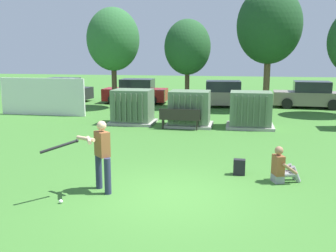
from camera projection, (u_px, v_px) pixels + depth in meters
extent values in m
plane|color=#3D752D|center=(168.00, 196.00, 8.95)|extent=(96.00, 96.00, 0.00)
cube|color=white|center=(42.00, 97.00, 20.47)|extent=(4.80, 0.12, 2.00)
cube|color=#9E9B93|center=(133.00, 122.00, 18.24)|extent=(2.10, 1.70, 0.12)
cube|color=#607A5B|center=(133.00, 105.00, 18.09)|extent=(1.80, 1.40, 1.50)
cube|color=#52684E|center=(115.00, 107.00, 17.46)|extent=(0.06, 0.12, 1.27)
cube|color=#52684E|center=(120.00, 107.00, 17.42)|extent=(0.06, 0.12, 1.27)
cube|color=#52684E|center=(126.00, 107.00, 17.37)|extent=(0.06, 0.12, 1.27)
cube|color=#52684E|center=(131.00, 108.00, 17.33)|extent=(0.06, 0.12, 1.27)
cube|color=#52684E|center=(136.00, 108.00, 17.28)|extent=(0.06, 0.12, 1.27)
cube|color=#52684E|center=(142.00, 108.00, 17.24)|extent=(0.06, 0.12, 1.27)
cube|color=#9E9B93|center=(190.00, 125.00, 17.60)|extent=(2.10, 1.70, 0.12)
cube|color=#607A5B|center=(190.00, 107.00, 17.45)|extent=(1.80, 1.40, 1.50)
cube|color=#52684E|center=(173.00, 109.00, 16.83)|extent=(0.06, 0.12, 1.27)
cube|color=#52684E|center=(179.00, 109.00, 16.78)|extent=(0.06, 0.12, 1.27)
cube|color=#52684E|center=(185.00, 109.00, 16.74)|extent=(0.06, 0.12, 1.27)
cube|color=#52684E|center=(190.00, 110.00, 16.69)|extent=(0.06, 0.12, 1.27)
cube|color=#52684E|center=(196.00, 110.00, 16.65)|extent=(0.06, 0.12, 1.27)
cube|color=#52684E|center=(202.00, 110.00, 16.60)|extent=(0.06, 0.12, 1.27)
cube|color=#9E9B93|center=(250.00, 126.00, 17.23)|extent=(2.10, 1.70, 0.12)
cube|color=#607A5B|center=(250.00, 108.00, 17.08)|extent=(1.80, 1.40, 1.50)
cube|color=#52684E|center=(236.00, 110.00, 16.46)|extent=(0.06, 0.12, 1.27)
cube|color=#52684E|center=(242.00, 111.00, 16.41)|extent=(0.06, 0.12, 1.27)
cube|color=#52684E|center=(248.00, 111.00, 16.37)|extent=(0.06, 0.12, 1.27)
cube|color=#52684E|center=(254.00, 111.00, 16.32)|extent=(0.06, 0.12, 1.27)
cube|color=#52684E|center=(260.00, 111.00, 16.28)|extent=(0.06, 0.12, 1.27)
cube|color=#52684E|center=(266.00, 111.00, 16.23)|extent=(0.06, 0.12, 1.27)
cube|color=#2D2823|center=(180.00, 119.00, 16.76)|extent=(1.81, 0.45, 0.05)
cube|color=#2D2823|center=(179.00, 114.00, 16.54)|extent=(1.80, 0.09, 0.44)
cylinder|color=#2D2823|center=(164.00, 123.00, 17.10)|extent=(0.06, 0.06, 0.42)
cylinder|color=#2D2823|center=(198.00, 124.00, 16.79)|extent=(0.06, 0.06, 0.42)
cylinder|color=#2D2823|center=(162.00, 124.00, 16.83)|extent=(0.06, 0.06, 0.42)
cylinder|color=#2D2823|center=(197.00, 126.00, 16.52)|extent=(0.06, 0.06, 0.42)
cylinder|color=#282D4C|center=(108.00, 176.00, 9.03)|extent=(0.16, 0.16, 0.88)
cylinder|color=#282D4C|center=(99.00, 171.00, 9.41)|extent=(0.16, 0.16, 0.88)
cube|color=brown|center=(102.00, 144.00, 9.08)|extent=(0.45, 0.45, 0.60)
sphere|color=#DBAD89|center=(102.00, 126.00, 9.00)|extent=(0.23, 0.23, 0.23)
cylinder|color=#DBAD89|center=(89.00, 140.00, 8.76)|extent=(0.32, 0.52, 0.09)
cylinder|color=#DBAD89|center=(86.00, 139.00, 8.91)|extent=(0.53, 0.31, 0.09)
cylinder|color=black|center=(59.00, 147.00, 8.46)|extent=(0.63, 0.66, 0.21)
sphere|color=black|center=(77.00, 141.00, 8.69)|extent=(0.08, 0.08, 0.08)
sphere|color=white|center=(61.00, 201.00, 8.52)|extent=(0.09, 0.09, 0.09)
cube|color=gray|center=(277.00, 178.00, 9.92)|extent=(0.34, 0.40, 0.20)
cube|color=brown|center=(278.00, 165.00, 9.85)|extent=(0.32, 0.41, 0.52)
sphere|color=#9E7051|center=(279.00, 150.00, 9.78)|extent=(0.22, 0.22, 0.22)
cylinder|color=gray|center=(284.00, 172.00, 10.03)|extent=(0.47, 0.27, 0.13)
cylinder|color=gray|center=(292.00, 172.00, 10.06)|extent=(0.32, 0.21, 0.46)
cylinder|color=gray|center=(288.00, 175.00, 9.83)|extent=(0.47, 0.27, 0.13)
cylinder|color=gray|center=(296.00, 174.00, 9.86)|extent=(0.32, 0.21, 0.46)
cylinder|color=#9E7051|center=(282.00, 164.00, 10.12)|extent=(0.42, 0.21, 0.32)
cylinder|color=#9E7051|center=(290.00, 169.00, 9.67)|extent=(0.42, 0.21, 0.32)
cube|color=black|center=(239.00, 167.00, 10.50)|extent=(0.32, 0.21, 0.44)
cube|color=black|center=(239.00, 168.00, 10.63)|extent=(0.23, 0.07, 0.22)
cylinder|color=#4C3828|center=(114.00, 87.00, 23.11)|extent=(0.31, 0.31, 2.54)
ellipsoid|color=#2D6633|center=(113.00, 39.00, 22.57)|extent=(3.12, 3.12, 3.71)
cylinder|color=#4C3828|center=(187.00, 89.00, 23.29)|extent=(0.28, 0.28, 2.26)
ellipsoid|color=#235128|center=(187.00, 47.00, 22.81)|extent=(2.78, 2.78, 3.30)
cylinder|color=brown|center=(266.00, 84.00, 22.47)|extent=(0.37, 0.37, 3.01)
ellipsoid|color=#1E4723|center=(269.00, 25.00, 21.84)|extent=(3.70, 3.70, 4.40)
cube|color=black|center=(61.00, 93.00, 26.60)|extent=(4.32, 2.03, 0.80)
cube|color=#262B33|center=(62.00, 82.00, 26.42)|extent=(2.22, 1.72, 0.64)
cylinder|color=black|center=(38.00, 97.00, 26.17)|extent=(0.66, 0.27, 0.64)
cylinder|color=black|center=(51.00, 95.00, 27.78)|extent=(0.66, 0.27, 0.64)
cylinder|color=black|center=(72.00, 98.00, 25.51)|extent=(0.66, 0.27, 0.64)
cylinder|color=black|center=(84.00, 96.00, 27.12)|extent=(0.66, 0.27, 0.64)
cube|color=maroon|center=(135.00, 95.00, 25.48)|extent=(4.24, 1.79, 0.80)
cube|color=#262B33|center=(137.00, 84.00, 25.32)|extent=(2.13, 1.61, 0.64)
cylinder|color=black|center=(113.00, 100.00, 24.91)|extent=(0.64, 0.23, 0.64)
cylinder|color=black|center=(120.00, 97.00, 26.55)|extent=(0.64, 0.23, 0.64)
cylinder|color=black|center=(152.00, 100.00, 24.50)|extent=(0.64, 0.23, 0.64)
cylinder|color=black|center=(157.00, 97.00, 26.15)|extent=(0.64, 0.23, 0.64)
cube|color=gray|center=(221.00, 97.00, 23.78)|extent=(4.29, 1.95, 0.80)
cube|color=#262B33|center=(223.00, 86.00, 23.62)|extent=(2.19, 1.68, 0.64)
cylinder|color=black|center=(199.00, 103.00, 23.15)|extent=(0.65, 0.26, 0.64)
cylinder|color=black|center=(200.00, 100.00, 24.81)|extent=(0.65, 0.26, 0.64)
cylinder|color=black|center=(242.00, 104.00, 22.84)|extent=(0.65, 0.26, 0.64)
cylinder|color=black|center=(241.00, 100.00, 24.50)|extent=(0.65, 0.26, 0.64)
cube|color=gray|center=(309.00, 98.00, 23.39)|extent=(4.30, 1.95, 0.80)
cube|color=#262B33|center=(312.00, 87.00, 23.22)|extent=(2.19, 1.69, 0.64)
cylinder|color=black|center=(287.00, 103.00, 22.94)|extent=(0.65, 0.26, 0.64)
cylinder|color=black|center=(285.00, 100.00, 24.56)|extent=(0.65, 0.26, 0.64)
cylinder|color=black|center=(333.00, 105.00, 22.33)|extent=(0.65, 0.26, 0.64)
cylinder|color=black|center=(329.00, 101.00, 23.95)|extent=(0.65, 0.26, 0.64)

